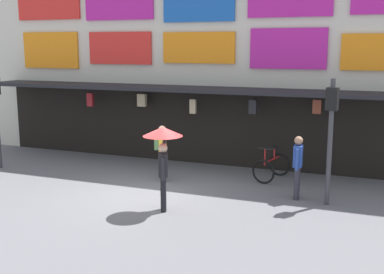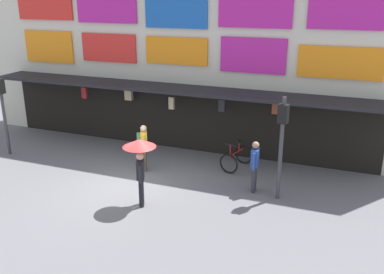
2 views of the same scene
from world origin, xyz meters
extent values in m
plane|color=slate|center=(0.00, 0.00, 0.00)|extent=(80.00, 80.00, 0.00)
cube|color=beige|center=(0.00, 4.60, 4.00)|extent=(18.00, 1.20, 8.00)
cube|color=black|center=(0.00, 3.30, 2.60)|extent=(15.30, 1.40, 0.12)
cube|color=red|center=(-5.90, 3.95, 5.47)|extent=(2.69, 0.08, 1.09)
cube|color=#B71E93|center=(-2.95, 3.95, 5.52)|extent=(2.65, 0.08, 1.31)
cube|color=blue|center=(0.00, 3.95, 5.33)|extent=(2.47, 0.08, 1.18)
cube|color=#B71E93|center=(2.95, 3.95, 5.51)|extent=(2.59, 0.08, 1.35)
cube|color=#B71E93|center=(5.90, 3.95, 5.45)|extent=(2.37, 0.08, 1.17)
cube|color=orange|center=(-5.90, 3.95, 3.81)|extent=(2.40, 0.08, 1.32)
cube|color=red|center=(-2.95, 3.95, 3.90)|extent=(2.45, 0.08, 1.12)
cube|color=orange|center=(0.00, 3.95, 3.91)|extent=(2.51, 0.08, 1.02)
cube|color=#B71E93|center=(2.95, 3.95, 3.89)|extent=(2.37, 0.08, 1.24)
cube|color=orange|center=(5.90, 3.95, 3.80)|extent=(2.76, 0.08, 1.07)
cylinder|color=black|center=(-3.90, 3.42, 2.43)|extent=(0.02, 0.02, 0.22)
cube|color=maroon|center=(-3.90, 3.42, 2.09)|extent=(0.22, 0.13, 0.46)
cylinder|color=black|center=(-1.94, 3.60, 2.44)|extent=(0.02, 0.02, 0.19)
cube|color=tan|center=(-1.94, 3.60, 2.14)|extent=(0.30, 0.18, 0.43)
cylinder|color=black|center=(0.06, 3.31, 2.41)|extent=(0.02, 0.02, 0.27)
cube|color=tan|center=(0.06, 3.31, 2.04)|extent=(0.20, 0.12, 0.46)
cylinder|color=black|center=(2.02, 3.41, 2.43)|extent=(0.02, 0.02, 0.21)
cube|color=#232328|center=(2.02, 3.41, 2.11)|extent=(0.23, 0.14, 0.44)
cylinder|color=black|center=(3.97, 3.45, 2.47)|extent=(0.02, 0.02, 0.14)
cube|color=brown|center=(3.97, 3.45, 2.19)|extent=(0.25, 0.15, 0.42)
cube|color=black|center=(0.00, 3.98, 1.25)|extent=(15.30, 0.04, 2.50)
cylinder|color=#38383D|center=(-5.89, 0.97, 1.60)|extent=(0.12, 0.12, 3.20)
cube|color=black|center=(-5.89, 0.97, 2.70)|extent=(0.29, 0.25, 0.56)
cylinder|color=#38383D|center=(4.61, 0.97, 1.60)|extent=(0.12, 0.12, 3.20)
cube|color=black|center=(4.61, 0.97, 2.70)|extent=(0.31, 0.28, 0.56)
sphere|color=black|center=(4.63, 1.10, 2.83)|extent=(0.15, 0.15, 0.15)
sphere|color=#19DB3D|center=(4.63, 1.10, 2.57)|extent=(0.15, 0.15, 0.15)
torus|color=black|center=(2.67, 2.25, 0.36)|extent=(0.71, 0.23, 0.72)
torus|color=black|center=(2.92, 3.32, 0.36)|extent=(0.71, 0.23, 0.72)
cylinder|color=#B21E1E|center=(2.80, 2.79, 0.61)|extent=(0.28, 0.97, 0.05)
cylinder|color=#B21E1E|center=(2.83, 2.95, 0.78)|extent=(0.04, 0.04, 0.35)
cube|color=black|center=(2.83, 2.95, 0.97)|extent=(0.14, 0.22, 0.06)
cylinder|color=#B21E1E|center=(2.69, 2.33, 0.78)|extent=(0.04, 0.04, 0.50)
cylinder|color=black|center=(2.69, 2.33, 1.03)|extent=(0.44, 0.14, 0.04)
cylinder|color=brown|center=(-0.22, 1.52, 0.44)|extent=(0.14, 0.14, 0.88)
cylinder|color=brown|center=(-0.14, 1.36, 0.44)|extent=(0.14, 0.14, 0.88)
cube|color=gold|center=(-0.18, 1.44, 1.16)|extent=(0.36, 0.42, 0.56)
sphere|color=beige|center=(-0.18, 1.44, 1.57)|extent=(0.22, 0.22, 0.22)
cylinder|color=gold|center=(-0.28, 1.63, 1.11)|extent=(0.09, 0.09, 0.56)
cylinder|color=gold|center=(-0.08, 1.24, 1.11)|extent=(0.09, 0.09, 0.56)
cube|color=#477042|center=(-0.33, 1.36, 1.18)|extent=(0.27, 0.32, 0.40)
cylinder|color=black|center=(0.97, -1.03, 0.44)|extent=(0.14, 0.14, 0.88)
cylinder|color=black|center=(0.90, -0.87, 0.44)|extent=(0.14, 0.14, 0.88)
cube|color=#232328|center=(0.94, -0.95, 1.16)|extent=(0.35, 0.42, 0.56)
sphere|color=beige|center=(0.94, -0.95, 1.57)|extent=(0.22, 0.22, 0.22)
cylinder|color=#232328|center=(1.03, -1.15, 1.11)|extent=(0.09, 0.09, 0.56)
cylinder|color=#232328|center=(0.85, -0.75, 1.56)|extent=(0.23, 0.09, 0.48)
cylinder|color=#4C3823|center=(0.85, -0.75, 1.67)|extent=(0.02, 0.02, 0.55)
cone|color=red|center=(0.94, -0.95, 1.97)|extent=(0.96, 0.96, 0.22)
cylinder|color=#2D2D38|center=(3.82, 1.08, 0.44)|extent=(0.14, 0.14, 0.88)
cylinder|color=#2D2D38|center=(3.81, 1.26, 0.44)|extent=(0.14, 0.14, 0.88)
cube|color=#28479E|center=(3.82, 1.17, 1.16)|extent=(0.24, 0.37, 0.56)
sphere|color=#A87A5B|center=(3.82, 1.17, 1.57)|extent=(0.22, 0.22, 0.22)
cylinder|color=#28479E|center=(3.83, 0.95, 1.11)|extent=(0.09, 0.09, 0.56)
cylinder|color=#28479E|center=(3.80, 1.39, 1.11)|extent=(0.09, 0.09, 0.56)
camera|label=1|loc=(5.69, -11.24, 3.97)|focal=45.26mm
camera|label=2|loc=(6.39, -10.90, 6.01)|focal=39.55mm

